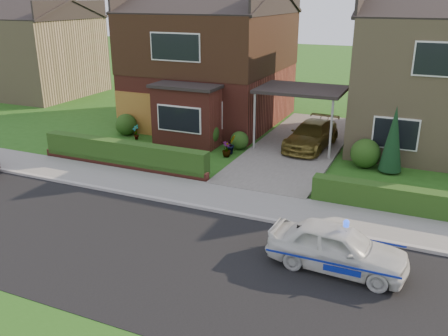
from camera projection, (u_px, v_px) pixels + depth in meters
The scene contains 23 objects.
ground at pixel (188, 261), 12.57m from camera, with size 120.00×120.00×0.00m, color #235215.
road at pixel (188, 261), 12.57m from camera, with size 60.00×6.00×0.02m, color black.
kerb at pixel (233, 214), 15.18m from camera, with size 60.00×0.16×0.12m, color #9E9993.
sidewalk at pixel (244, 202), 16.08m from camera, with size 60.00×2.00×0.10m, color slate.
driveway at pixel (298, 146), 22.02m from camera, with size 3.80×12.00×0.12m, color #666059.
house_left at pixel (212, 51), 25.41m from camera, with size 7.50×9.53×7.25m.
house_right at pixel (447, 66), 21.17m from camera, with size 7.50×8.06×7.25m.
carport_link at pixel (301, 90), 21.09m from camera, with size 3.80×3.00×2.77m.
garage_door at pixel (135, 113), 23.90m from camera, with size 2.20×0.10×2.10m, color brown.
dwarf_wall at pixel (123, 164), 19.26m from camera, with size 7.70×0.25×0.36m, color maroon.
hedge_left at pixel (125, 167), 19.45m from camera, with size 7.50×0.55×0.90m, color #1A3E13.
hedge_right at pixel (429, 218), 14.99m from camera, with size 7.50×0.55×0.80m, color #1A3E13.
shrub_left_far at pixel (126, 125), 23.77m from camera, with size 1.08×1.08×1.08m, color #1A3E13.
shrub_left_mid at pixel (205, 133), 21.86m from camera, with size 1.32×1.32×1.32m, color #1A3E13.
shrub_left_near at pixel (239, 140), 21.59m from camera, with size 0.84×0.84×0.84m, color #1A3E13.
shrub_right_near at pixel (365, 153), 19.25m from camera, with size 1.20×1.20×1.20m, color #1A3E13.
conifer_a at pixel (393, 141), 18.46m from camera, with size 0.90×0.90×2.60m, color black.
neighbour_left at pixel (40, 57), 32.99m from camera, with size 6.50×7.00×5.20m, color #98835D.
police_car at pixel (337, 247), 12.05m from camera, with size 3.26×3.62×1.37m.
driveway_car at pixel (311, 135), 21.40m from camera, with size 1.63×4.02×1.17m, color brown.
potted_plant_a at pixel (136, 132), 23.06m from camera, with size 0.38×0.26×0.73m, color gray.
potted_plant_b at pixel (231, 145), 20.95m from camera, with size 0.38×0.47×0.86m, color gray.
potted_plant_c at pixel (226, 150), 20.57m from camera, with size 0.37×0.37×0.67m, color gray.
Camera 1 is at (5.27, -9.66, 6.64)m, focal length 38.00 mm.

